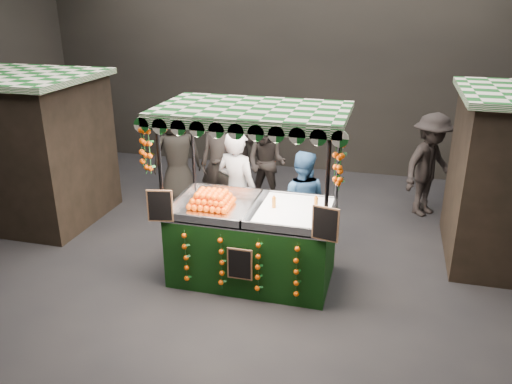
# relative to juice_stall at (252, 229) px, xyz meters

# --- Properties ---
(ground) EXTENTS (12.00, 12.00, 0.00)m
(ground) POSITION_rel_juice_stall_xyz_m (-0.25, 0.12, -0.78)
(ground) COLOR black
(ground) RESTS_ON ground
(market_hall) EXTENTS (12.10, 10.10, 5.05)m
(market_hall) POSITION_rel_juice_stall_xyz_m (-0.25, 0.12, 2.60)
(market_hall) COLOR black
(market_hall) RESTS_ON ground
(neighbour_stall_left) EXTENTS (3.00, 2.20, 2.60)m
(neighbour_stall_left) POSITION_rel_juice_stall_xyz_m (-4.65, 1.12, 0.53)
(neighbour_stall_left) COLOR black
(neighbour_stall_left) RESTS_ON ground
(juice_stall) EXTENTS (2.58, 1.52, 2.50)m
(juice_stall) POSITION_rel_juice_stall_xyz_m (0.00, 0.00, 0.00)
(juice_stall) COLOR black
(juice_stall) RESTS_ON ground
(vendor_grey) EXTENTS (0.82, 0.66, 1.94)m
(vendor_grey) POSITION_rel_juice_stall_xyz_m (-0.50, 0.92, 0.19)
(vendor_grey) COLOR gray
(vendor_grey) RESTS_ON ground
(vendor_blue) EXTENTS (0.81, 0.64, 1.65)m
(vendor_blue) POSITION_rel_juice_stall_xyz_m (0.50, 1.07, 0.05)
(vendor_blue) COLOR navy
(vendor_blue) RESTS_ON ground
(shopper_0) EXTENTS (0.73, 0.51, 1.92)m
(shopper_0) POSITION_rel_juice_stall_xyz_m (-1.20, 2.07, 0.18)
(shopper_0) COLOR #282320
(shopper_0) RESTS_ON ground
(shopper_1) EXTENTS (0.90, 0.76, 1.65)m
(shopper_1) POSITION_rel_juice_stall_xyz_m (-0.49, 2.79, 0.05)
(shopper_1) COLOR #292321
(shopper_1) RESTS_ON ground
(shopper_2) EXTENTS (1.01, 0.77, 1.60)m
(shopper_2) POSITION_rel_juice_stall_xyz_m (-1.25, 3.59, 0.02)
(shopper_2) COLOR black
(shopper_2) RESTS_ON ground
(shopper_3) EXTENTS (1.32, 1.40, 1.91)m
(shopper_3) POSITION_rel_juice_stall_xyz_m (2.48, 3.07, 0.18)
(shopper_3) COLOR #292321
(shopper_3) RESTS_ON ground
(shopper_4) EXTENTS (1.10, 0.98, 1.90)m
(shopper_4) POSITION_rel_juice_stall_xyz_m (-2.14, 2.39, 0.17)
(shopper_4) COLOR #282521
(shopper_4) RESTS_ON ground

